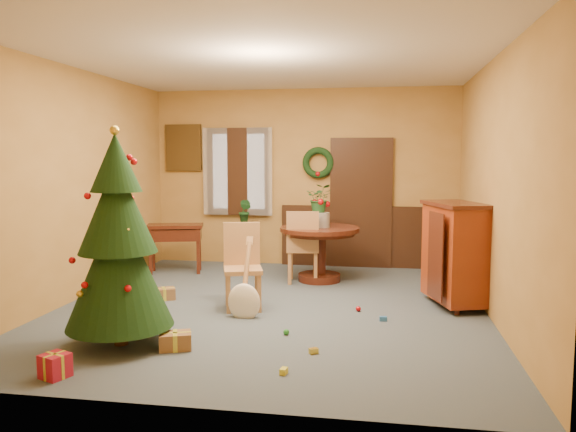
% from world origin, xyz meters
% --- Properties ---
extents(room_envelope, '(5.50, 5.50, 5.50)m').
position_xyz_m(room_envelope, '(0.21, 2.70, 1.12)').
color(room_envelope, '#384852').
rests_on(room_envelope, ground).
extents(dining_table, '(1.15, 1.15, 0.79)m').
position_xyz_m(dining_table, '(0.41, 1.53, 0.55)').
color(dining_table, black).
rests_on(dining_table, floor).
extents(urn, '(0.29, 0.29, 0.21)m').
position_xyz_m(urn, '(0.41, 1.53, 0.89)').
color(urn, slate).
rests_on(urn, dining_table).
extents(centerpiece_plant, '(0.37, 0.32, 0.41)m').
position_xyz_m(centerpiece_plant, '(0.41, 1.53, 1.20)').
color(centerpiece_plant, '#1E4C23').
rests_on(centerpiece_plant, urn).
extents(chair_near, '(0.55, 0.55, 1.01)m').
position_xyz_m(chair_near, '(-0.34, -0.05, 0.54)').
color(chair_near, '#A86943').
rests_on(chair_near, floor).
extents(chair_far, '(0.49, 0.49, 1.04)m').
position_xyz_m(chair_far, '(0.19, 1.34, 0.56)').
color(chair_far, '#A86943').
rests_on(chair_far, floor).
extents(guitar, '(0.43, 0.60, 0.86)m').
position_xyz_m(guitar, '(-0.22, -0.47, 0.44)').
color(guitar, '#F2E5CA').
rests_on(guitar, floor).
extents(plant_stand, '(0.28, 0.28, 0.73)m').
position_xyz_m(plant_stand, '(-0.89, 2.31, 0.46)').
color(plant_stand, black).
rests_on(plant_stand, floor).
extents(stand_plant, '(0.26, 0.24, 0.38)m').
position_xyz_m(stand_plant, '(-0.89, 2.31, 0.92)').
color(stand_plant, '#19471E').
rests_on(stand_plant, plant_stand).
extents(christmas_tree, '(1.01, 1.01, 2.08)m').
position_xyz_m(christmas_tree, '(-1.16, -1.55, 0.99)').
color(christmas_tree, '#382111').
rests_on(christmas_tree, floor).
extents(writing_desk, '(0.93, 0.62, 0.75)m').
position_xyz_m(writing_desk, '(-1.87, 1.76, 0.57)').
color(writing_desk, black).
rests_on(writing_desk, floor).
extents(sideboard, '(0.79, 1.09, 1.26)m').
position_xyz_m(sideboard, '(2.15, 0.43, 0.67)').
color(sideboard, '#581E0A').
rests_on(sideboard, floor).
extents(gift_a, '(0.35, 0.30, 0.16)m').
position_xyz_m(gift_a, '(-0.61, -1.59, 0.08)').
color(gift_a, brown).
rests_on(gift_a, floor).
extents(gift_b, '(0.25, 0.25, 0.20)m').
position_xyz_m(gift_b, '(-1.32, -2.40, 0.10)').
color(gift_b, '#A7162F').
rests_on(gift_b, floor).
extents(gift_c, '(0.32, 0.29, 0.15)m').
position_xyz_m(gift_c, '(-1.41, 0.14, 0.07)').
color(gift_c, brown).
rests_on(gift_c, floor).
extents(gift_d, '(0.39, 0.26, 0.13)m').
position_xyz_m(gift_d, '(-1.18, -0.83, 0.06)').
color(gift_d, '#A7162F').
rests_on(gift_d, floor).
extents(toy_a, '(0.09, 0.06, 0.05)m').
position_xyz_m(toy_a, '(1.32, -0.35, 0.03)').
color(toy_a, '#265EA4').
rests_on(toy_a, floor).
extents(toy_b, '(0.06, 0.06, 0.06)m').
position_xyz_m(toy_b, '(0.35, -1.01, 0.03)').
color(toy_b, '#227E25').
rests_on(toy_b, floor).
extents(toy_c, '(0.06, 0.09, 0.05)m').
position_xyz_m(toy_c, '(0.50, -2.02, 0.03)').
color(toy_c, gold).
rests_on(toy_c, floor).
extents(toy_d, '(0.06, 0.06, 0.06)m').
position_xyz_m(toy_d, '(1.03, -0.01, 0.03)').
color(toy_d, '#BA0C11').
rests_on(toy_d, floor).
extents(toy_e, '(0.09, 0.09, 0.05)m').
position_xyz_m(toy_e, '(0.69, -1.50, 0.03)').
color(toy_e, gold).
rests_on(toy_e, floor).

